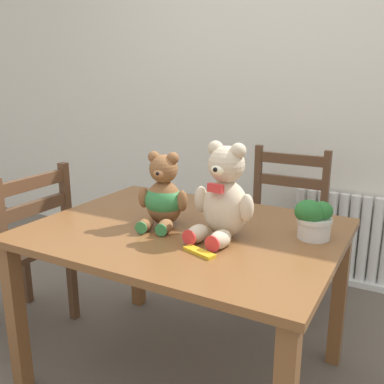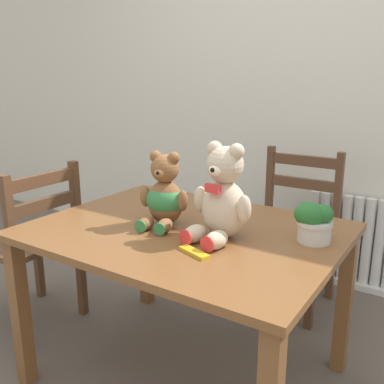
# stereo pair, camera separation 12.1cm
# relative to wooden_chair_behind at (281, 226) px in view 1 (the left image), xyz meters

# --- Properties ---
(wall_back) EXTENTS (8.00, 0.04, 2.60)m
(wall_back) POSITION_rel_wooden_chair_behind_xyz_m (-0.13, 0.45, 0.85)
(wall_back) COLOR silver
(wall_back) RESTS_ON ground_plane
(radiator) EXTENTS (0.62, 0.10, 0.59)m
(radiator) POSITION_rel_wooden_chair_behind_xyz_m (0.29, 0.38, -0.18)
(radiator) COLOR white
(radiator) RESTS_ON ground_plane
(dining_table) EXTENTS (1.23, 0.94, 0.70)m
(dining_table) POSITION_rel_wooden_chair_behind_xyz_m (-0.13, -0.91, 0.16)
(dining_table) COLOR brown
(dining_table) RESTS_ON ground_plane
(wooden_chair_behind) EXTENTS (0.46, 0.43, 0.90)m
(wooden_chair_behind) POSITION_rel_wooden_chair_behind_xyz_m (0.00, 0.00, 0.00)
(wooden_chair_behind) COLOR brown
(wooden_chair_behind) RESTS_ON ground_plane
(wooden_chair_side) EXTENTS (0.41, 0.43, 0.88)m
(wooden_chair_side) POSITION_rel_wooden_chair_behind_xyz_m (-1.05, -0.99, 0.01)
(wooden_chair_side) COLOR brown
(wooden_chair_side) RESTS_ON ground_plane
(teddy_bear_left) EXTENTS (0.22, 0.24, 0.31)m
(teddy_bear_left) POSITION_rel_wooden_chair_behind_xyz_m (-0.23, -0.92, 0.38)
(teddy_bear_left) COLOR brown
(teddy_bear_left) RESTS_ON dining_table
(teddy_bear_right) EXTENTS (0.26, 0.27, 0.37)m
(teddy_bear_right) POSITION_rel_wooden_chair_behind_xyz_m (0.05, -0.93, 0.41)
(teddy_bear_right) COLOR beige
(teddy_bear_right) RESTS_ON dining_table
(potted_plant) EXTENTS (0.14, 0.13, 0.16)m
(potted_plant) POSITION_rel_wooden_chair_behind_xyz_m (0.35, -0.78, 0.34)
(potted_plant) COLOR beige
(potted_plant) RESTS_ON dining_table
(chocolate_bar) EXTENTS (0.14, 0.08, 0.01)m
(chocolate_bar) POSITION_rel_wooden_chair_behind_xyz_m (0.04, -1.12, 0.26)
(chocolate_bar) COLOR gold
(chocolate_bar) RESTS_ON dining_table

